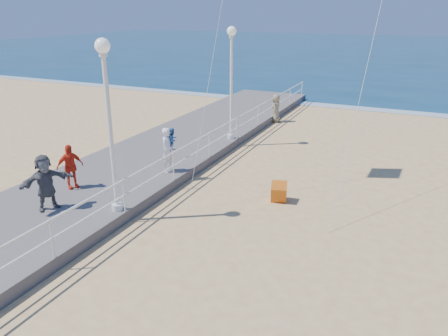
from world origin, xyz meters
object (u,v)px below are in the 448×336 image
at_px(spectator_3, 70,167).
at_px(beach_walker_c, 276,108).
at_px(lamp_post_mid, 108,110).
at_px(box_kite, 279,193).
at_px(toddler_held, 173,139).
at_px(woman_holding_toddler, 168,150).
at_px(lamp_post_far, 231,72).
at_px(spectator_5, 46,182).

bearing_deg(spectator_3, beach_walker_c, 15.21).
xyz_separation_m(lamp_post_mid, box_kite, (4.24, 3.65, -3.36)).
xyz_separation_m(toddler_held, beach_walker_c, (0.65, 10.74, -0.86)).
height_order(lamp_post_mid, beach_walker_c, lamp_post_mid).
bearing_deg(toddler_held, woman_holding_toddler, 141.40).
xyz_separation_m(lamp_post_far, woman_holding_toddler, (-0.35, -5.30, -2.38)).
relative_size(lamp_post_mid, woman_holding_toddler, 3.01).
bearing_deg(lamp_post_far, beach_walker_c, 85.36).
relative_size(woman_holding_toddler, spectator_3, 1.09).
bearing_deg(lamp_post_mid, spectator_3, 162.95).
xyz_separation_m(woman_holding_toddler, box_kite, (4.59, -0.05, -0.98)).
distance_m(lamp_post_mid, spectator_3, 3.68).
height_order(woman_holding_toddler, beach_walker_c, woman_holding_toddler).
bearing_deg(toddler_held, lamp_post_mid, -170.63).
height_order(lamp_post_mid, toddler_held, lamp_post_mid).
height_order(spectator_3, spectator_5, spectator_5).
height_order(spectator_3, box_kite, spectator_3).
xyz_separation_m(woman_holding_toddler, spectator_5, (-1.72, -4.55, 0.03)).
xyz_separation_m(spectator_3, spectator_5, (0.56, -1.65, 0.10)).
bearing_deg(lamp_post_far, lamp_post_mid, -90.00).
relative_size(lamp_post_far, toddler_held, 5.95).
height_order(spectator_5, beach_walker_c, spectator_5).
xyz_separation_m(toddler_held, spectator_3, (-2.43, -3.05, -0.49)).
bearing_deg(spectator_3, toddler_held, -10.74).
bearing_deg(spectator_5, toddler_held, 2.96).
distance_m(toddler_held, spectator_3, 3.93).
relative_size(spectator_3, spectator_5, 0.89).
xyz_separation_m(lamp_post_mid, spectator_5, (-2.07, -0.85, -2.35)).
bearing_deg(lamp_post_far, spectator_5, -101.85).
relative_size(lamp_post_far, box_kite, 8.87).
bearing_deg(spectator_3, box_kite, -39.66).
distance_m(lamp_post_far, box_kite, 7.60).
bearing_deg(box_kite, lamp_post_far, 112.40).
distance_m(spectator_5, beach_walker_c, 15.65).
bearing_deg(beach_walker_c, spectator_3, -23.49).
relative_size(woman_holding_toddler, spectator_5, 0.97).
height_order(spectator_5, box_kite, spectator_5).
xyz_separation_m(spectator_3, box_kite, (6.86, 2.85, -0.91)).
relative_size(toddler_held, beach_walker_c, 0.53).
height_order(toddler_held, box_kite, toddler_held).
height_order(lamp_post_far, spectator_5, lamp_post_far).
bearing_deg(toddler_held, spectator_3, 147.86).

